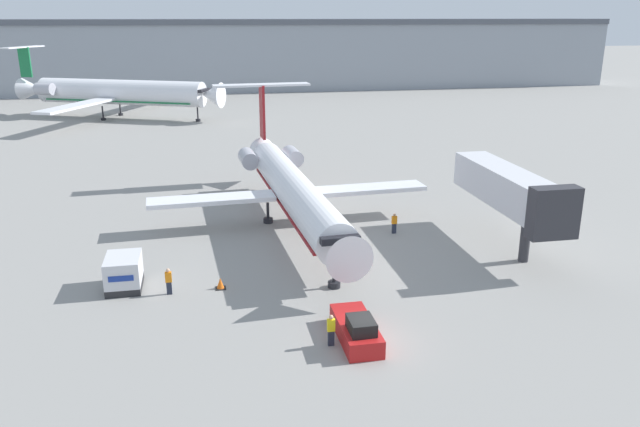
{
  "coord_description": "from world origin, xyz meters",
  "views": [
    {
      "loc": [
        -8.05,
        -28.16,
        16.49
      ],
      "look_at": [
        0.0,
        12.9,
        3.16
      ],
      "focal_mm": 35.0,
      "sensor_mm": 36.0,
      "label": 1
    }
  ],
  "objects_px": {
    "worker_near_tug": "(331,329)",
    "jet_bridge": "(510,190)",
    "worker_by_wing": "(394,223)",
    "traffic_cone_left": "(220,283)",
    "airplane_main": "(292,187)",
    "worker_on_apron": "(169,281)",
    "pushback_tug": "(356,329)",
    "airplane_parked_far_left": "(116,92)",
    "luggage_cart": "(124,272)"
  },
  "relations": [
    {
      "from": "worker_near_tug",
      "to": "jet_bridge",
      "type": "xyz_separation_m",
      "value": [
        15.73,
        11.63,
        3.53
      ]
    },
    {
      "from": "worker_by_wing",
      "to": "traffic_cone_left",
      "type": "bearing_deg",
      "value": -150.26
    },
    {
      "from": "traffic_cone_left",
      "to": "jet_bridge",
      "type": "bearing_deg",
      "value": 8.95
    },
    {
      "from": "airplane_main",
      "to": "worker_on_apron",
      "type": "relative_size",
      "value": 18.51
    },
    {
      "from": "airplane_main",
      "to": "pushback_tug",
      "type": "distance_m",
      "value": 19.91
    },
    {
      "from": "worker_by_wing",
      "to": "airplane_parked_far_left",
      "type": "height_order",
      "value": "airplane_parked_far_left"
    },
    {
      "from": "luggage_cart",
      "to": "jet_bridge",
      "type": "xyz_separation_m",
      "value": [
        27.04,
        2.05,
        3.4
      ]
    },
    {
      "from": "pushback_tug",
      "to": "jet_bridge",
      "type": "xyz_separation_m",
      "value": [
        14.28,
        11.3,
        3.84
      ]
    },
    {
      "from": "pushback_tug",
      "to": "traffic_cone_left",
      "type": "xyz_separation_m",
      "value": [
        -6.82,
        7.97,
        -0.27
      ]
    },
    {
      "from": "airplane_main",
      "to": "worker_by_wing",
      "type": "relative_size",
      "value": 19.12
    },
    {
      "from": "airplane_main",
      "to": "pushback_tug",
      "type": "xyz_separation_m",
      "value": [
        0.45,
        -19.73,
        -2.6
      ]
    },
    {
      "from": "luggage_cart",
      "to": "airplane_main",
      "type": "bearing_deg",
      "value": 40.44
    },
    {
      "from": "luggage_cart",
      "to": "worker_near_tug",
      "type": "relative_size",
      "value": 1.74
    },
    {
      "from": "worker_near_tug",
      "to": "luggage_cart",
      "type": "bearing_deg",
      "value": 139.73
    },
    {
      "from": "pushback_tug",
      "to": "airplane_parked_far_left",
      "type": "relative_size",
      "value": 0.14
    },
    {
      "from": "worker_by_wing",
      "to": "jet_bridge",
      "type": "xyz_separation_m",
      "value": [
        7.14,
        -4.65,
        3.59
      ]
    },
    {
      "from": "worker_by_wing",
      "to": "airplane_parked_far_left",
      "type": "relative_size",
      "value": 0.05
    },
    {
      "from": "pushback_tug",
      "to": "worker_on_apron",
      "type": "xyz_separation_m",
      "value": [
        -9.96,
        7.75,
        0.27
      ]
    },
    {
      "from": "luggage_cart",
      "to": "worker_by_wing",
      "type": "distance_m",
      "value": 21.0
    },
    {
      "from": "luggage_cart",
      "to": "traffic_cone_left",
      "type": "relative_size",
      "value": 4.2
    },
    {
      "from": "worker_by_wing",
      "to": "traffic_cone_left",
      "type": "height_order",
      "value": "worker_by_wing"
    },
    {
      "from": "worker_by_wing",
      "to": "traffic_cone_left",
      "type": "relative_size",
      "value": 2.28
    },
    {
      "from": "worker_by_wing",
      "to": "traffic_cone_left",
      "type": "xyz_separation_m",
      "value": [
        -13.96,
        -7.98,
        -0.51
      ]
    },
    {
      "from": "airplane_main",
      "to": "jet_bridge",
      "type": "height_order",
      "value": "airplane_main"
    },
    {
      "from": "worker_near_tug",
      "to": "worker_on_apron",
      "type": "bearing_deg",
      "value": 136.47
    },
    {
      "from": "airplane_main",
      "to": "jet_bridge",
      "type": "distance_m",
      "value": 17.02
    },
    {
      "from": "pushback_tug",
      "to": "airplane_parked_far_left",
      "type": "xyz_separation_m",
      "value": [
        -20.69,
        80.64,
        3.71
      ]
    },
    {
      "from": "worker_by_wing",
      "to": "worker_on_apron",
      "type": "bearing_deg",
      "value": -154.37
    },
    {
      "from": "airplane_parked_far_left",
      "to": "jet_bridge",
      "type": "bearing_deg",
      "value": -63.24
    },
    {
      "from": "airplane_main",
      "to": "jet_bridge",
      "type": "relative_size",
      "value": 2.35
    },
    {
      "from": "pushback_tug",
      "to": "traffic_cone_left",
      "type": "bearing_deg",
      "value": 130.55
    },
    {
      "from": "traffic_cone_left",
      "to": "worker_on_apron",
      "type": "bearing_deg",
      "value": -175.9
    },
    {
      "from": "worker_on_apron",
      "to": "jet_bridge",
      "type": "distance_m",
      "value": 24.75
    },
    {
      "from": "pushback_tug",
      "to": "worker_on_apron",
      "type": "relative_size",
      "value": 2.83
    },
    {
      "from": "airplane_main",
      "to": "traffic_cone_left",
      "type": "distance_m",
      "value": 13.68
    },
    {
      "from": "airplane_main",
      "to": "airplane_parked_far_left",
      "type": "xyz_separation_m",
      "value": [
        -20.24,
        60.9,
        1.11
      ]
    },
    {
      "from": "airplane_main",
      "to": "luggage_cart",
      "type": "relative_size",
      "value": 10.38
    },
    {
      "from": "airplane_main",
      "to": "worker_near_tug",
      "type": "xyz_separation_m",
      "value": [
        -0.99,
        -20.07,
        -2.3
      ]
    },
    {
      "from": "airplane_main",
      "to": "worker_near_tug",
      "type": "relative_size",
      "value": 18.05
    },
    {
      "from": "worker_near_tug",
      "to": "airplane_parked_far_left",
      "type": "height_order",
      "value": "airplane_parked_far_left"
    },
    {
      "from": "jet_bridge",
      "to": "airplane_parked_far_left",
      "type": "bearing_deg",
      "value": 116.76
    },
    {
      "from": "worker_on_apron",
      "to": "traffic_cone_left",
      "type": "distance_m",
      "value": 3.19
    },
    {
      "from": "jet_bridge",
      "to": "worker_on_apron",
      "type": "bearing_deg",
      "value": -171.67
    },
    {
      "from": "airplane_parked_far_left",
      "to": "luggage_cart",
      "type": "bearing_deg",
      "value": -83.66
    },
    {
      "from": "jet_bridge",
      "to": "airplane_main",
      "type": "bearing_deg",
      "value": 150.2
    },
    {
      "from": "traffic_cone_left",
      "to": "jet_bridge",
      "type": "relative_size",
      "value": 0.05
    },
    {
      "from": "airplane_main",
      "to": "airplane_parked_far_left",
      "type": "relative_size",
      "value": 0.88
    },
    {
      "from": "worker_on_apron",
      "to": "airplane_parked_far_left",
      "type": "height_order",
      "value": "airplane_parked_far_left"
    },
    {
      "from": "worker_by_wing",
      "to": "jet_bridge",
      "type": "distance_m",
      "value": 9.25
    },
    {
      "from": "airplane_main",
      "to": "pushback_tug",
      "type": "relative_size",
      "value": 6.54
    }
  ]
}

